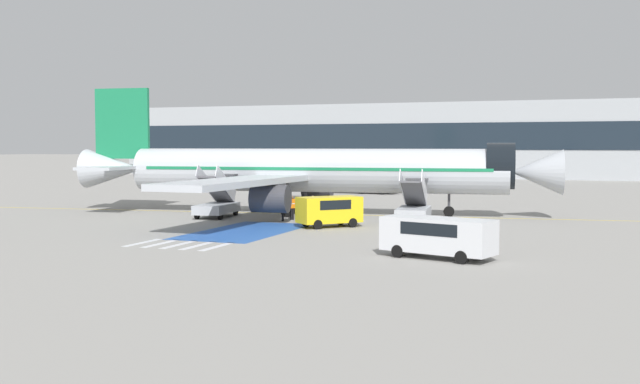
{
  "coord_description": "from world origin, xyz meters",
  "views": [
    {
      "loc": [
        20.69,
        -57.17,
        5.62
      ],
      "look_at": [
        1.02,
        -4.82,
        2.07
      ],
      "focal_mm": 42.0,
      "sensor_mm": 36.0,
      "label": 1
    }
  ],
  "objects_px": {
    "boarding_stairs_forward": "(414,208)",
    "terminal_building": "(433,140)",
    "ground_crew_2": "(292,206)",
    "boarding_stairs_aft": "(217,204)",
    "service_van_0": "(329,209)",
    "ground_crew_1": "(283,208)",
    "service_van_1": "(438,234)",
    "airliner": "(307,171)",
    "fuel_tanker": "(359,178)",
    "ground_crew_0": "(313,206)"
  },
  "relations": [
    {
      "from": "boarding_stairs_forward",
      "to": "ground_crew_1",
      "type": "relative_size",
      "value": 3.16
    },
    {
      "from": "boarding_stairs_forward",
      "to": "boarding_stairs_aft",
      "type": "bearing_deg",
      "value": -180.0
    },
    {
      "from": "service_van_0",
      "to": "service_van_1",
      "type": "bearing_deg",
      "value": -6.01
    },
    {
      "from": "ground_crew_0",
      "to": "boarding_stairs_forward",
      "type": "bearing_deg",
      "value": 11.36
    },
    {
      "from": "fuel_tanker",
      "to": "service_van_1",
      "type": "xyz_separation_m",
      "value": [
        18.73,
        -46.18,
        -0.58
      ]
    },
    {
      "from": "ground_crew_2",
      "to": "terminal_building",
      "type": "bearing_deg",
      "value": 38.76
    },
    {
      "from": "boarding_stairs_forward",
      "to": "terminal_building",
      "type": "bearing_deg",
      "value": 93.66
    },
    {
      "from": "boarding_stairs_forward",
      "to": "fuel_tanker",
      "type": "xyz_separation_m",
      "value": [
        -13.51,
        29.42,
        0.82
      ]
    },
    {
      "from": "boarding_stairs_aft",
      "to": "ground_crew_1",
      "type": "distance_m",
      "value": 5.93
    },
    {
      "from": "service_van_1",
      "to": "terminal_building",
      "type": "xyz_separation_m",
      "value": [
        -20.31,
        94.13,
        5.16
      ]
    },
    {
      "from": "service_van_0",
      "to": "ground_crew_1",
      "type": "xyz_separation_m",
      "value": [
        -4.6,
        2.64,
        -0.25
      ]
    },
    {
      "from": "ground_crew_0",
      "to": "ground_crew_2",
      "type": "relative_size",
      "value": 0.99
    },
    {
      "from": "boarding_stairs_forward",
      "to": "terminal_building",
      "type": "distance_m",
      "value": 79.02
    },
    {
      "from": "ground_crew_1",
      "to": "airliner",
      "type": "bearing_deg",
      "value": -30.83
    },
    {
      "from": "ground_crew_1",
      "to": "terminal_building",
      "type": "xyz_separation_m",
      "value": [
        -5.89,
        80.09,
        5.39
      ]
    },
    {
      "from": "airliner",
      "to": "ground_crew_1",
      "type": "distance_m",
      "value": 6.34
    },
    {
      "from": "boarding_stairs_forward",
      "to": "boarding_stairs_aft",
      "type": "distance_m",
      "value": 15.21
    },
    {
      "from": "airliner",
      "to": "boarding_stairs_aft",
      "type": "distance_m",
      "value": 7.87
    },
    {
      "from": "boarding_stairs_aft",
      "to": "fuel_tanker",
      "type": "xyz_separation_m",
      "value": [
        1.57,
        31.37,
        0.79
      ]
    },
    {
      "from": "ground_crew_0",
      "to": "terminal_building",
      "type": "bearing_deg",
      "value": 100.17
    },
    {
      "from": "ground_crew_0",
      "to": "ground_crew_2",
      "type": "xyz_separation_m",
      "value": [
        -1.33,
        -0.89,
        0.01
      ]
    },
    {
      "from": "ground_crew_2",
      "to": "ground_crew_1",
      "type": "bearing_deg",
      "value": -166.1
    },
    {
      "from": "boarding_stairs_aft",
      "to": "ground_crew_2",
      "type": "height_order",
      "value": "boarding_stairs_aft"
    },
    {
      "from": "ground_crew_2",
      "to": "terminal_building",
      "type": "height_order",
      "value": "terminal_building"
    },
    {
      "from": "service_van_0",
      "to": "boarding_stairs_forward",
      "type": "bearing_deg",
      "value": 92.61
    },
    {
      "from": "boarding_stairs_aft",
      "to": "ground_crew_0",
      "type": "relative_size",
      "value": 3.04
    },
    {
      "from": "boarding_stairs_aft",
      "to": "service_van_0",
      "type": "height_order",
      "value": "boarding_stairs_aft"
    },
    {
      "from": "ground_crew_2",
      "to": "service_van_0",
      "type": "bearing_deg",
      "value": -95.81
    },
    {
      "from": "boarding_stairs_aft",
      "to": "terminal_building",
      "type": "xyz_separation_m",
      "value": [
        -0.0,
        79.33,
        5.37
      ]
    },
    {
      "from": "service_van_0",
      "to": "ground_crew_1",
      "type": "height_order",
      "value": "service_van_0"
    },
    {
      "from": "service_van_1",
      "to": "ground_crew_0",
      "type": "height_order",
      "value": "service_van_1"
    },
    {
      "from": "fuel_tanker",
      "to": "ground_crew_2",
      "type": "bearing_deg",
      "value": -168.19
    },
    {
      "from": "ground_crew_1",
      "to": "service_van_1",
      "type": "bearing_deg",
      "value": -168.85
    },
    {
      "from": "service_van_1",
      "to": "ground_crew_0",
      "type": "xyz_separation_m",
      "value": [
        -12.74,
        15.87,
        -0.18
      ]
    },
    {
      "from": "ground_crew_2",
      "to": "fuel_tanker",
      "type": "bearing_deg",
      "value": 42.75
    },
    {
      "from": "airliner",
      "to": "ground_crew_0",
      "type": "height_order",
      "value": "airliner"
    },
    {
      "from": "fuel_tanker",
      "to": "ground_crew_0",
      "type": "distance_m",
      "value": 30.9
    },
    {
      "from": "boarding_stairs_forward",
      "to": "fuel_tanker",
      "type": "bearing_deg",
      "value": 107.29
    },
    {
      "from": "service_van_1",
      "to": "ground_crew_0",
      "type": "distance_m",
      "value": 20.35
    },
    {
      "from": "fuel_tanker",
      "to": "service_van_0",
      "type": "relative_size",
      "value": 2.19
    },
    {
      "from": "boarding_stairs_forward",
      "to": "terminal_building",
      "type": "xyz_separation_m",
      "value": [
        -15.08,
        77.38,
        5.4
      ]
    },
    {
      "from": "service_van_0",
      "to": "ground_crew_0",
      "type": "relative_size",
      "value": 2.47
    },
    {
      "from": "fuel_tanker",
      "to": "ground_crew_2",
      "type": "xyz_separation_m",
      "value": [
        4.66,
        -31.2,
        -0.75
      ]
    },
    {
      "from": "service_van_0",
      "to": "ground_crew_0",
      "type": "height_order",
      "value": "service_van_0"
    },
    {
      "from": "ground_crew_1",
      "to": "ground_crew_2",
      "type": "bearing_deg",
      "value": -54.97
    },
    {
      "from": "boarding_stairs_forward",
      "to": "ground_crew_0",
      "type": "height_order",
      "value": "boarding_stairs_forward"
    },
    {
      "from": "service_van_0",
      "to": "ground_crew_2",
      "type": "height_order",
      "value": "service_van_0"
    },
    {
      "from": "airliner",
      "to": "fuel_tanker",
      "type": "height_order",
      "value": "airliner"
    },
    {
      "from": "boarding_stairs_aft",
      "to": "terminal_building",
      "type": "height_order",
      "value": "terminal_building"
    },
    {
      "from": "airliner",
      "to": "ground_crew_2",
      "type": "bearing_deg",
      "value": 1.15
    }
  ]
}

